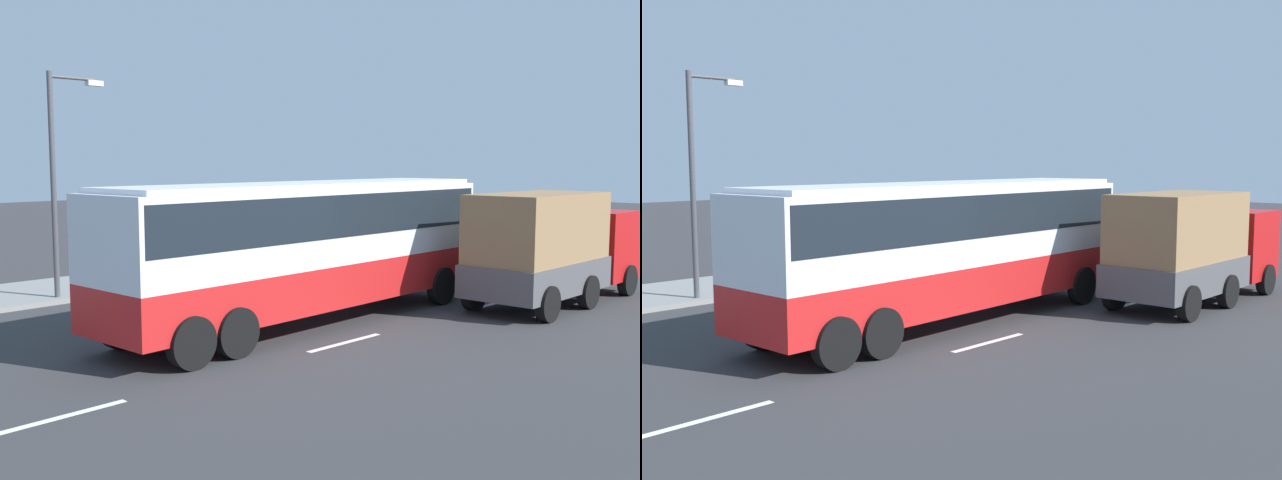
# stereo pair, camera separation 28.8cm
# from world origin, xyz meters

# --- Properties ---
(ground_plane) EXTENTS (120.00, 120.00, 0.00)m
(ground_plane) POSITION_xyz_m (0.00, 0.00, 0.00)
(ground_plane) COLOR #333335
(sidewalk_curb) EXTENTS (80.00, 4.00, 0.15)m
(sidewalk_curb) POSITION_xyz_m (0.00, 8.48, 0.07)
(sidewalk_curb) COLOR gray
(sidewalk_curb) RESTS_ON ground_plane
(lane_centreline) EXTENTS (26.21, 0.16, 0.01)m
(lane_centreline) POSITION_xyz_m (-7.44, -2.60, 0.00)
(lane_centreline) COLOR white
(lane_centreline) RESTS_ON ground_plane
(coach_bus) EXTENTS (12.07, 3.11, 3.63)m
(coach_bus) POSITION_xyz_m (-0.84, -0.46, 2.25)
(coach_bus) COLOR red
(coach_bus) RESTS_ON ground_plane
(cargo_truck) EXTENTS (7.16, 2.54, 3.28)m
(cargo_truck) POSITION_xyz_m (5.96, -3.80, 1.72)
(cargo_truck) COLOR red
(cargo_truck) RESTS_ON ground_plane
(car_blue_saloon) EXTENTS (4.58, 2.26, 1.44)m
(car_blue_saloon) POSITION_xyz_m (9.60, -0.68, 0.77)
(car_blue_saloon) COLOR #194799
(car_blue_saloon) RESTS_ON ground_plane
(pedestrian_near_curb) EXTENTS (0.32, 0.32, 1.66)m
(pedestrian_near_curb) POSITION_xyz_m (5.97, 7.55, 1.11)
(pedestrian_near_curb) COLOR black
(pedestrian_near_curb) RESTS_ON sidewalk_curb
(street_lamp) EXTENTS (1.75, 0.24, 6.61)m
(street_lamp) POSITION_xyz_m (-3.83, 6.91, 3.97)
(street_lamp) COLOR #47474C
(street_lamp) RESTS_ON sidewalk_curb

